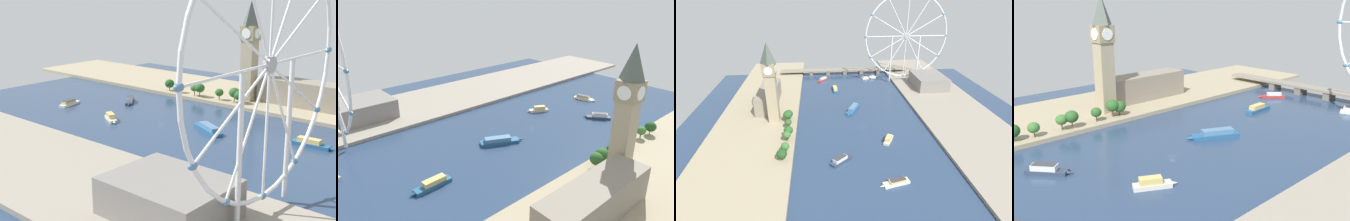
{
  "view_description": "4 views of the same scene",
  "coord_description": "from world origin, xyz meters",
  "views": [
    {
      "loc": [
        268.37,
        238.74,
        105.57
      ],
      "look_at": [
        -2.82,
        4.5,
        9.64
      ],
      "focal_mm": 51.51,
      "sensor_mm": 36.0,
      "label": 1
    },
    {
      "loc": [
        -183.04,
        193.69,
        122.5
      ],
      "look_at": [
        12.69,
        19.75,
        17.92
      ],
      "focal_mm": 34.46,
      "sensor_mm": 36.0,
      "label": 2
    },
    {
      "loc": [
        -45.63,
        -265.98,
        147.24
      ],
      "look_at": [
        -17.38,
        21.59,
        10.13
      ],
      "focal_mm": 29.55,
      "sensor_mm": 36.0,
      "label": 3
    },
    {
      "loc": [
        157.92,
        -142.25,
        89.82
      ],
      "look_at": [
        -14.84,
        21.84,
        20.25
      ],
      "focal_mm": 42.2,
      "sensor_mm": 36.0,
      "label": 4
    }
  ],
  "objects": [
    {
      "name": "riverbank_left",
      "position": [
        -116.09,
        0.0,
        1.5
      ],
      "size": [
        90.0,
        520.0,
        3.0
      ],
      "primitive_type": "cube",
      "color": "tan",
      "rests_on": "ground_plane"
    },
    {
      "name": "tour_boat_3",
      "position": [
        22.36,
        -33.11,
        2.3
      ],
      "size": [
        14.14,
        21.56,
        5.72
      ],
      "rotation": [
        0.0,
        0.0,
        1.08
      ],
      "color": "beige",
      "rests_on": "ground_plane"
    },
    {
      "name": "tour_boat_1",
      "position": [
        12.84,
        -97.18,
        1.98
      ],
      "size": [
        25.88,
        11.33,
        4.79
      ],
      "rotation": [
        0.0,
        0.0,
        3.37
      ],
      "color": "white",
      "rests_on": "ground_plane"
    },
    {
      "name": "parliament_block",
      "position": [
        -108.67,
        64.54,
        13.73
      ],
      "size": [
        22.0,
        76.56,
        21.46
      ],
      "primitive_type": "cube",
      "color": "gray",
      "rests_on": "riverbank_left"
    },
    {
      "name": "tree_row_embankment",
      "position": [
        -79.59,
        -14.54,
        10.46
      ],
      "size": [
        13.25,
        88.99,
        12.99
      ],
      "color": "#513823",
      "rests_on": "riverbank_left"
    },
    {
      "name": "ground_plane",
      "position": [
        0.0,
        0.0,
        0.0
      ],
      "size": [
        402.19,
        402.19,
        0.0
      ],
      "primitive_type": "plane",
      "color": "navy"
    },
    {
      "name": "ferris_wheel",
      "position": [
        86.95,
        139.21,
        70.87
      ],
      "size": [
        126.38,
        3.2,
        131.07
      ],
      "color": "silver",
      "rests_on": "riverbank_right"
    },
    {
      "name": "clock_tower",
      "position": [
        -96.35,
        18.26,
        48.68
      ],
      "size": [
        14.2,
        14.2,
        87.99
      ],
      "color": "tan",
      "rests_on": "riverbank_left"
    },
    {
      "name": "riverbank_right",
      "position": [
        116.09,
        0.0,
        1.5
      ],
      "size": [
        90.0,
        520.0,
        3.0
      ],
      "primitive_type": "cube",
      "color": "gray",
      "rests_on": "ground_plane"
    },
    {
      "name": "tour_boat_0",
      "position": [
        -4.27,
        41.84,
        2.34
      ],
      "size": [
        21.08,
        35.47,
        5.53
      ],
      "rotation": [
        0.0,
        0.0,
        4.25
      ],
      "color": "#235684",
      "rests_on": "ground_plane"
    },
    {
      "name": "riverside_hall",
      "position": [
        116.97,
        108.57,
        11.81
      ],
      "size": [
        43.5,
        54.37,
        17.61
      ],
      "primitive_type": "cube",
      "color": "gray",
      "rests_on": "riverbank_right"
    },
    {
      "name": "tour_boat_5",
      "position": [
        -21.71,
        113.3,
        2.29
      ],
      "size": [
        7.47,
        30.16,
        5.63
      ],
      "rotation": [
        0.0,
        0.0,
        1.61
      ],
      "color": "#235684",
      "rests_on": "ground_plane"
    },
    {
      "name": "tour_boat_6",
      "position": [
        -28.4,
        -63.2,
        2.22
      ],
      "size": [
        22.61,
        20.08,
        5.43
      ],
      "rotation": [
        0.0,
        0.0,
        0.7
      ],
      "color": "#2D384C",
      "rests_on": "ground_plane"
    }
  ]
}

